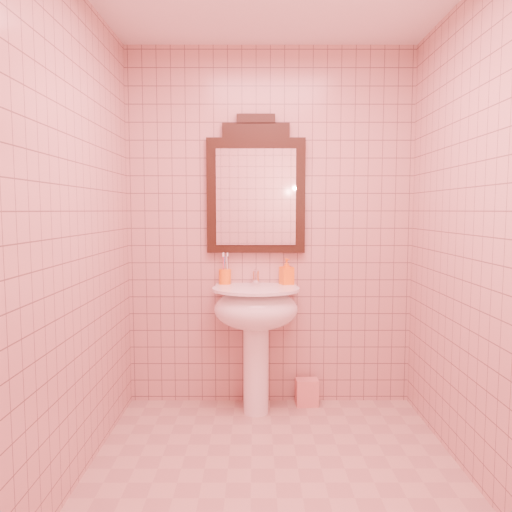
{
  "coord_description": "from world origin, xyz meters",
  "views": [
    {
      "loc": [
        -0.1,
        -2.41,
        1.38
      ],
      "look_at": [
        -0.1,
        0.55,
        1.1
      ],
      "focal_mm": 35.0,
      "sensor_mm": 36.0,
      "label": 1
    }
  ],
  "objects_px": {
    "mirror": "(256,189)",
    "soap_dispenser": "(287,271)",
    "toothbrush_cup": "(225,277)",
    "pedestal_sink": "(256,317)",
    "towel": "(307,392)"
  },
  "relations": [
    {
      "from": "pedestal_sink",
      "to": "soap_dispenser",
      "type": "relative_size",
      "value": 4.74
    },
    {
      "from": "soap_dispenser",
      "to": "toothbrush_cup",
      "type": "bearing_deg",
      "value": 157.83
    },
    {
      "from": "toothbrush_cup",
      "to": "pedestal_sink",
      "type": "bearing_deg",
      "value": -36.07
    },
    {
      "from": "toothbrush_cup",
      "to": "soap_dispenser",
      "type": "xyz_separation_m",
      "value": [
        0.43,
        -0.01,
        0.04
      ]
    },
    {
      "from": "toothbrush_cup",
      "to": "towel",
      "type": "distance_m",
      "value": 1.0
    },
    {
      "from": "soap_dispenser",
      "to": "towel",
      "type": "height_order",
      "value": "soap_dispenser"
    },
    {
      "from": "mirror",
      "to": "soap_dispenser",
      "type": "distance_m",
      "value": 0.61
    },
    {
      "from": "mirror",
      "to": "pedestal_sink",
      "type": "bearing_deg",
      "value": -90.0
    },
    {
      "from": "soap_dispenser",
      "to": "towel",
      "type": "distance_m",
      "value": 0.87
    },
    {
      "from": "towel",
      "to": "mirror",
      "type": "bearing_deg",
      "value": 170.05
    },
    {
      "from": "mirror",
      "to": "toothbrush_cup",
      "type": "distance_m",
      "value": 0.64
    },
    {
      "from": "pedestal_sink",
      "to": "mirror",
      "type": "distance_m",
      "value": 0.88
    },
    {
      "from": "mirror",
      "to": "soap_dispenser",
      "type": "xyz_separation_m",
      "value": [
        0.21,
        -0.05,
        -0.57
      ]
    },
    {
      "from": "toothbrush_cup",
      "to": "soap_dispenser",
      "type": "relative_size",
      "value": 1.07
    },
    {
      "from": "pedestal_sink",
      "to": "toothbrush_cup",
      "type": "relative_size",
      "value": 4.41
    }
  ]
}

